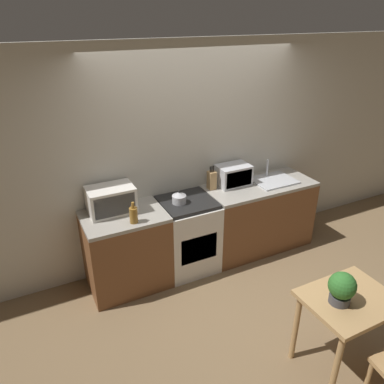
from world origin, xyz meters
name	(u,v)px	position (x,y,z in m)	size (l,w,h in m)	color
ground_plane	(242,299)	(0.00, 0.00, 0.00)	(16.00, 16.00, 0.00)	brown
wall_back	(194,155)	(0.00, 1.16, 1.30)	(10.00, 0.06, 2.60)	beige
counter_left_run	(127,251)	(-1.01, 0.82, 0.45)	(0.87, 0.62, 0.90)	brown
counter_right_run	(257,216)	(0.75, 0.82, 0.45)	(1.40, 0.62, 0.90)	brown
stove_range	(187,235)	(-0.26, 0.81, 0.45)	(0.62, 0.62, 0.90)	silver
kettle	(179,198)	(-0.37, 0.81, 0.97)	(0.16, 0.16, 0.16)	#B7B7BC
microwave	(111,200)	(-1.10, 0.94, 1.04)	(0.49, 0.32, 0.29)	silver
bottle	(134,215)	(-0.96, 0.62, 0.99)	(0.08, 0.08, 0.23)	olive
knife_block	(212,180)	(0.14, 0.97, 1.01)	(0.09, 0.09, 0.29)	tan
toaster_oven	(233,175)	(0.44, 0.96, 1.03)	(0.41, 0.28, 0.25)	silver
sink_basin	(273,180)	(0.95, 0.82, 0.91)	(0.53, 0.43, 0.24)	silver
dining_table	(348,310)	(0.29, -1.06, 0.62)	(0.73, 0.58, 0.75)	tan
potted_plant	(342,288)	(0.17, -1.06, 0.90)	(0.22, 0.22, 0.28)	#424247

